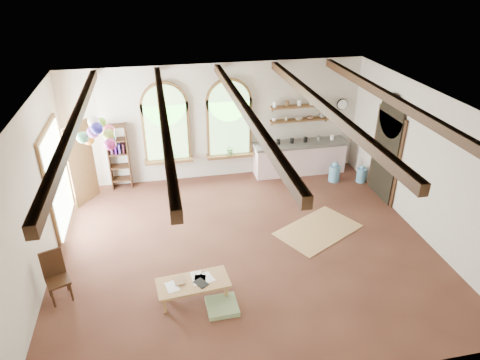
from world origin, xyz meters
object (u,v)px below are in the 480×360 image
object	(u,v)px
coffee_table	(193,284)
balloon_cluster	(99,133)
kitchen_counter	(299,157)
side_chair	(59,286)

from	to	relation	value
coffee_table	balloon_cluster	world-z (taller)	balloon_cluster
kitchen_counter	coffee_table	distance (m)	5.76
kitchen_counter	coffee_table	xyz separation A→B (m)	(-3.55, -4.54, -0.15)
kitchen_counter	side_chair	distance (m)	7.21
kitchen_counter	coffee_table	size ratio (longest dim) A/B	1.97
coffee_table	balloon_cluster	xyz separation A→B (m)	(-1.58, 2.77, 2.00)
kitchen_counter	balloon_cluster	world-z (taller)	balloon_cluster
coffee_table	balloon_cluster	distance (m)	3.76
kitchen_counter	balloon_cluster	bearing A→B (deg)	-160.91
kitchen_counter	coffee_table	bearing A→B (deg)	-128.00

